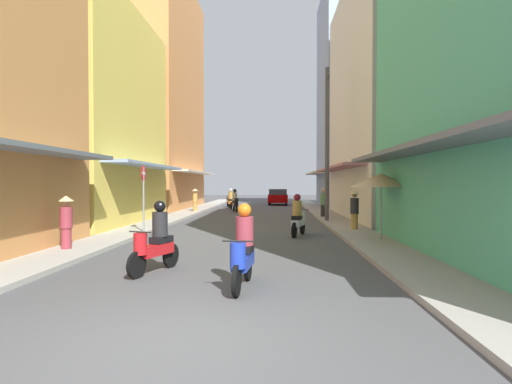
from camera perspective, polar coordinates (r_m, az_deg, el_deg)
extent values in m
plane|color=#4C4C4F|center=(22.78, -0.65, -3.76)|extent=(95.26, 95.26, 0.00)
cube|color=#ADA89E|center=(23.42, -11.45, -3.50)|extent=(1.56, 51.30, 0.12)
cube|color=#9E9991|center=(22.96, 10.38, -3.59)|extent=(1.56, 51.30, 0.12)
cube|color=slate|center=(10.88, -30.48, 5.44)|extent=(1.10, 9.19, 0.12)
cube|color=#EFD159|center=(21.93, -23.26, 9.21)|extent=(6.00, 9.97, 10.12)
cube|color=#8CA5CC|center=(20.46, -14.32, 3.49)|extent=(1.10, 8.98, 0.12)
cube|color=#D88C4C|center=(33.73, -14.13, 12.62)|extent=(6.00, 12.80, 17.35)
cube|color=silver|center=(32.25, -8.10, 2.66)|extent=(1.10, 11.52, 0.12)
cube|color=slate|center=(10.78, 21.20, 5.57)|extent=(1.10, 11.11, 0.12)
cube|color=silver|center=(24.85, 19.04, 11.71)|extent=(6.00, 12.76, 13.06)
cube|color=#B7727F|center=(23.68, 10.83, 3.19)|extent=(1.10, 11.48, 0.12)
cube|color=#8CA5CC|center=(36.05, 13.81, 12.06)|extent=(6.00, 8.36, 17.57)
cube|color=silver|center=(34.89, 8.12, 2.54)|extent=(1.10, 7.52, 0.12)
cylinder|color=black|center=(34.13, -3.45, -1.65)|extent=(0.24, 0.56, 0.56)
cylinder|color=black|center=(35.35, -3.85, -1.55)|extent=(0.24, 0.56, 0.56)
cube|color=#B2B2B7|center=(34.78, -3.67, -1.23)|extent=(0.56, 1.04, 0.24)
cube|color=black|center=(34.97, -3.74, -0.89)|extent=(0.43, 0.62, 0.14)
cylinder|color=#B2B2B7|center=(34.23, -3.50, -0.94)|extent=(0.28, 0.28, 0.45)
cylinder|color=black|center=(34.22, -3.50, -0.52)|extent=(0.53, 0.19, 0.03)
cylinder|color=black|center=(28.33, -2.68, -2.22)|extent=(0.21, 0.56, 0.56)
cylinder|color=black|center=(29.56, -3.03, -2.08)|extent=(0.21, 0.56, 0.56)
cube|color=black|center=(28.98, -2.87, -1.71)|extent=(0.51, 1.04, 0.24)
cube|color=black|center=(29.17, -2.93, -1.30)|extent=(0.40, 0.61, 0.14)
cylinder|color=black|center=(28.43, -2.71, -1.37)|extent=(0.28, 0.28, 0.45)
cylinder|color=black|center=(28.42, -2.71, -0.86)|extent=(0.54, 0.16, 0.03)
cylinder|color=beige|center=(29.11, -2.91, -0.62)|extent=(0.34, 0.34, 0.55)
sphere|color=black|center=(29.10, -2.92, 0.17)|extent=(0.26, 0.26, 0.26)
cylinder|color=black|center=(32.96, -3.65, -1.75)|extent=(0.20, 0.56, 0.56)
cylinder|color=black|center=(31.72, -3.39, -1.86)|extent=(0.20, 0.56, 0.56)
cube|color=orange|center=(32.28, -3.51, -1.42)|extent=(0.49, 1.04, 0.24)
cube|color=black|center=(32.08, -3.47, -1.08)|extent=(0.40, 0.61, 0.14)
cylinder|color=orange|center=(32.82, -3.62, -1.03)|extent=(0.28, 0.28, 0.45)
cylinder|color=black|center=(32.81, -3.63, -0.59)|extent=(0.54, 0.15, 0.03)
cylinder|color=#BF8C3F|center=(32.11, -3.48, -0.45)|extent=(0.34, 0.34, 0.55)
sphere|color=#B2B2B7|center=(32.10, -3.48, 0.26)|extent=(0.26, 0.26, 0.26)
cylinder|color=black|center=(16.33, 6.36, -4.74)|extent=(0.25, 0.56, 0.56)
cylinder|color=black|center=(15.13, 5.23, -5.21)|extent=(0.25, 0.56, 0.56)
cube|color=silver|center=(15.66, 5.77, -4.18)|extent=(0.57, 1.04, 0.24)
cube|color=black|center=(15.45, 5.59, -3.51)|extent=(0.44, 0.62, 0.14)
cylinder|color=silver|center=(16.17, 6.26, -3.30)|extent=(0.28, 0.28, 0.45)
cylinder|color=black|center=(16.15, 6.26, -2.42)|extent=(0.53, 0.20, 0.03)
cylinder|color=#BF8C3F|center=(15.47, 5.64, -2.20)|extent=(0.34, 0.34, 0.55)
sphere|color=maroon|center=(15.45, 5.64, -0.72)|extent=(0.26, 0.26, 0.26)
cylinder|color=black|center=(7.36, -2.68, -12.01)|extent=(0.14, 0.57, 0.56)
cylinder|color=black|center=(8.57, -1.09, -10.13)|extent=(0.14, 0.57, 0.56)
cube|color=#1E38B7|center=(7.97, -1.76, -9.38)|extent=(0.38, 1.02, 0.24)
cube|color=black|center=(8.13, -1.52, -7.74)|extent=(0.33, 0.59, 0.14)
cylinder|color=#1E38B7|center=(7.40, -2.50, -8.63)|extent=(0.28, 0.28, 0.45)
cylinder|color=black|center=(7.36, -2.50, -6.71)|extent=(0.55, 0.08, 0.03)
cylinder|color=#99333F|center=(8.03, -1.58, -5.33)|extent=(0.34, 0.34, 0.55)
sphere|color=orange|center=(8.00, -1.58, -2.48)|extent=(0.26, 0.26, 0.26)
cylinder|color=black|center=(9.06, -15.97, -9.55)|extent=(0.26, 0.55, 0.56)
cylinder|color=black|center=(10.06, -11.53, -8.46)|extent=(0.26, 0.55, 0.56)
cube|color=red|center=(9.56, -13.46, -7.64)|extent=(0.60, 1.04, 0.24)
cube|color=black|center=(9.69, -12.78, -6.32)|extent=(0.45, 0.62, 0.14)
cylinder|color=red|center=(9.09, -15.50, -6.83)|extent=(0.28, 0.28, 0.45)
cylinder|color=black|center=(9.06, -15.51, -5.27)|extent=(0.53, 0.21, 0.03)
cylinder|color=#262628|center=(9.61, -12.96, -4.29)|extent=(0.34, 0.34, 0.55)
sphere|color=black|center=(9.58, -12.97, -1.90)|extent=(0.26, 0.26, 0.26)
cube|color=#8C0000|center=(38.60, 3.01, -0.84)|extent=(1.84, 4.13, 0.70)
cube|color=#333D47|center=(38.43, 3.01, -0.03)|extent=(1.64, 2.13, 0.60)
cylinder|color=black|center=(39.87, 1.95, -1.18)|extent=(0.19, 0.64, 0.64)
cylinder|color=black|center=(39.86, 4.11, -1.18)|extent=(0.19, 0.64, 0.64)
cylinder|color=black|center=(37.38, 1.84, -1.34)|extent=(0.19, 0.64, 0.64)
cylinder|color=black|center=(37.36, 4.14, -1.34)|extent=(0.19, 0.64, 0.64)
cylinder|color=#BF8C3F|center=(17.35, 13.26, -4.11)|extent=(0.28, 0.28, 0.74)
cylinder|color=#262628|center=(17.30, 13.28, -1.85)|extent=(0.34, 0.34, 0.63)
sphere|color=tan|center=(17.29, 13.28, -0.35)|extent=(0.22, 0.22, 0.22)
cone|color=#D1B77A|center=(17.28, 13.28, -0.02)|extent=(0.44, 0.44, 0.16)
cylinder|color=#99333F|center=(12.99, -24.45, -6.04)|extent=(0.28, 0.28, 0.70)
cylinder|color=#99333F|center=(12.93, -24.47, -3.18)|extent=(0.34, 0.34, 0.60)
sphere|color=tan|center=(12.90, -24.49, -1.24)|extent=(0.22, 0.22, 0.22)
cone|color=#D1B77A|center=(12.90, -24.49, -0.79)|extent=(0.44, 0.44, 0.16)
cylinder|color=#262628|center=(23.54, 9.14, -2.68)|extent=(0.28, 0.28, 0.77)
cylinder|color=#598C59|center=(23.50, 9.14, -0.95)|extent=(0.34, 0.34, 0.65)
sphere|color=tan|center=(23.49, 9.14, 0.18)|extent=(0.22, 0.22, 0.22)
cylinder|color=#BF8C3F|center=(28.21, -8.31, -2.10)|extent=(0.28, 0.28, 0.70)
cylinder|color=#BF8C3F|center=(28.18, -8.31, -0.79)|extent=(0.34, 0.34, 0.59)
sphere|color=tan|center=(28.17, -8.31, 0.10)|extent=(0.22, 0.22, 0.22)
cone|color=#D1B77A|center=(28.17, -8.31, 0.30)|extent=(0.44, 0.44, 0.16)
cylinder|color=#99999E|center=(14.41, 16.66, -2.46)|extent=(0.05, 0.05, 2.12)
cone|color=beige|center=(14.39, 16.68, 1.55)|extent=(2.03, 2.03, 0.45)
cylinder|color=#4C4C4F|center=(21.12, 9.65, 6.29)|extent=(0.20, 0.20, 7.69)
cylinder|color=#3F382D|center=(21.65, 9.68, 14.88)|extent=(0.08, 1.20, 0.08)
cylinder|color=gray|center=(16.54, -15.07, -1.15)|extent=(0.07, 0.07, 2.60)
cylinder|color=red|center=(16.53, -15.09, 2.49)|extent=(0.02, 0.60, 0.60)
cube|color=white|center=(16.53, -15.09, 2.49)|extent=(0.03, 0.40, 0.10)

